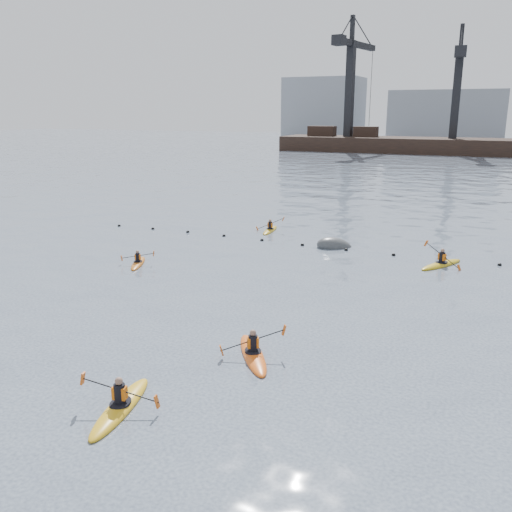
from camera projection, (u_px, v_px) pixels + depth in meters
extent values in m
plane|color=#3D4859|center=(108.00, 426.00, 15.32)|extent=(400.00, 400.00, 0.00)
sphere|color=black|center=(119.00, 226.00, 41.84)|extent=(0.24, 0.24, 0.24)
sphere|color=black|center=(153.00, 229.00, 40.80)|extent=(0.24, 0.24, 0.24)
sphere|color=black|center=(188.00, 232.00, 39.70)|extent=(0.24, 0.24, 0.24)
sphere|color=black|center=(224.00, 236.00, 38.50)|extent=(0.24, 0.24, 0.24)
sphere|color=black|center=(262.00, 240.00, 37.20)|extent=(0.24, 0.24, 0.24)
sphere|color=black|center=(302.00, 245.00, 35.87)|extent=(0.24, 0.24, 0.24)
sphere|color=black|center=(346.00, 250.00, 34.58)|extent=(0.24, 0.24, 0.24)
sphere|color=black|center=(394.00, 255.00, 33.38)|extent=(0.24, 0.24, 0.24)
sphere|color=black|center=(445.00, 260.00, 32.28)|extent=(0.24, 0.24, 0.24)
sphere|color=black|center=(500.00, 265.00, 31.24)|extent=(0.24, 0.24, 0.24)
cube|color=black|center=(451.00, 150.00, 112.15)|extent=(72.00, 12.00, 4.50)
cube|color=black|center=(322.00, 131.00, 122.27)|extent=(6.00, 3.00, 2.20)
cube|color=black|center=(366.00, 132.00, 118.35)|extent=(5.00, 3.00, 2.20)
cube|color=black|center=(350.00, 89.00, 117.61)|extent=(1.85, 1.85, 20.00)
cube|color=black|center=(357.00, 45.00, 117.33)|extent=(4.31, 17.93, 1.20)
cube|color=black|center=(339.00, 40.00, 110.12)|extent=(2.62, 2.94, 2.00)
cube|color=black|center=(352.00, 28.00, 114.36)|extent=(0.93, 0.93, 5.00)
cube|color=black|center=(456.00, 96.00, 109.36)|extent=(1.73, 1.73, 17.00)
cube|color=black|center=(460.00, 55.00, 109.36)|extent=(2.50, 15.05, 1.20)
cube|color=black|center=(461.00, 51.00, 102.52)|extent=(2.42, 2.78, 2.00)
cube|color=black|center=(462.00, 37.00, 106.50)|extent=(0.87, 0.87, 5.00)
cube|color=gray|center=(324.00, 109.00, 161.03)|extent=(22.00, 14.00, 18.00)
cube|color=gray|center=(447.00, 117.00, 147.81)|extent=(30.00, 14.00, 14.00)
ellipsoid|color=orange|center=(253.00, 355.00, 19.72)|extent=(2.64, 3.38, 0.36)
cylinder|color=black|center=(253.00, 351.00, 19.69)|extent=(0.94, 0.94, 0.07)
cylinder|color=black|center=(253.00, 343.00, 19.60)|extent=(0.34, 0.34, 0.59)
cube|color=orange|center=(253.00, 342.00, 19.60)|extent=(0.48, 0.43, 0.38)
sphere|color=#8C6651|center=(253.00, 333.00, 19.50)|extent=(0.24, 0.24, 0.24)
cylinder|color=black|center=(253.00, 340.00, 19.57)|extent=(2.00, 1.40, 0.69)
cube|color=#D85914|center=(221.00, 350.00, 19.45)|extent=(0.22, 0.22, 0.38)
cube|color=#D85914|center=(284.00, 330.00, 19.70)|extent=(0.22, 0.22, 0.38)
ellipsoid|color=gold|center=(121.00, 408.00, 16.21)|extent=(1.47, 3.75, 0.37)
cylinder|color=black|center=(120.00, 403.00, 16.17)|extent=(0.82, 0.82, 0.07)
cylinder|color=black|center=(120.00, 393.00, 16.09)|extent=(0.34, 0.34, 0.60)
cube|color=orange|center=(120.00, 393.00, 16.08)|extent=(0.46, 0.33, 0.39)
sphere|color=#8C6651|center=(119.00, 381.00, 15.99)|extent=(0.24, 0.24, 0.24)
cylinder|color=black|center=(119.00, 390.00, 16.06)|extent=(2.43, 0.55, 0.57)
cube|color=#D85914|center=(83.00, 378.00, 16.24)|extent=(0.17, 0.19, 0.39)
cube|color=#D85914|center=(157.00, 402.00, 15.89)|extent=(0.17, 0.19, 0.39)
ellipsoid|color=#C06012|center=(138.00, 264.00, 31.52)|extent=(1.76, 2.91, 0.29)
cylinder|color=black|center=(138.00, 262.00, 31.49)|extent=(0.73, 0.73, 0.05)
cylinder|color=black|center=(138.00, 257.00, 31.42)|extent=(0.27, 0.27, 0.48)
cube|color=orange|center=(138.00, 257.00, 31.42)|extent=(0.38, 0.32, 0.31)
sphere|color=#8C6651|center=(137.00, 252.00, 31.34)|extent=(0.19, 0.19, 0.19)
cylinder|color=black|center=(138.00, 256.00, 31.40)|extent=(1.83, 0.86, 0.33)
cube|color=#D85914|center=(122.00, 258.00, 31.42)|extent=(0.14, 0.15, 0.31)
cube|color=#D85914|center=(154.00, 253.00, 31.37)|extent=(0.14, 0.15, 0.31)
ellipsoid|color=gold|center=(441.00, 265.00, 31.22)|extent=(2.37, 3.48, 0.36)
cylinder|color=black|center=(442.00, 262.00, 31.19)|extent=(0.91, 0.91, 0.07)
cylinder|color=black|center=(442.00, 257.00, 31.10)|extent=(0.34, 0.34, 0.58)
cube|color=orange|center=(442.00, 257.00, 31.10)|extent=(0.47, 0.41, 0.38)
sphere|color=#8C6651|center=(443.00, 251.00, 31.00)|extent=(0.24, 0.24, 0.24)
cylinder|color=black|center=(442.00, 255.00, 31.08)|extent=(1.98, 1.12, 1.09)
cube|color=#D85914|center=(426.00, 243.00, 31.83)|extent=(0.26, 0.24, 0.37)
cube|color=#D85914|center=(459.00, 268.00, 30.32)|extent=(0.26, 0.24, 0.37)
ellipsoid|color=gold|center=(270.00, 230.00, 40.22)|extent=(1.02, 3.20, 0.31)
cylinder|color=black|center=(270.00, 229.00, 40.19)|extent=(0.66, 0.66, 0.06)
cylinder|color=black|center=(270.00, 225.00, 40.12)|extent=(0.29, 0.29, 0.51)
cube|color=orange|center=(270.00, 225.00, 40.11)|extent=(0.38, 0.26, 0.33)
sphere|color=#8C6651|center=(270.00, 221.00, 40.03)|extent=(0.21, 0.21, 0.21)
cylinder|color=black|center=(270.00, 224.00, 40.09)|extent=(1.96, 0.28, 0.95)
cube|color=#D85914|center=(257.00, 229.00, 40.48)|extent=(0.20, 0.16, 0.32)
cube|color=#D85914|center=(283.00, 219.00, 39.70)|extent=(0.20, 0.16, 0.32)
ellipsoid|color=#424548|center=(335.00, 247.00, 35.52)|extent=(3.00, 2.73, 1.71)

